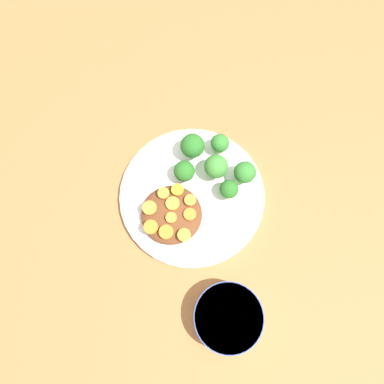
# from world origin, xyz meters

# --- Properties ---
(ground_plane) EXTENTS (4.00, 4.00, 0.00)m
(ground_plane) POSITION_xyz_m (0.00, 0.00, 0.00)
(ground_plane) COLOR #9E6638
(plate) EXTENTS (0.28, 0.28, 0.02)m
(plate) POSITION_xyz_m (0.00, 0.00, 0.01)
(plate) COLOR white
(plate) RESTS_ON ground_plane
(dip_bowl) EXTENTS (0.12, 0.12, 0.05)m
(dip_bowl) POSITION_xyz_m (0.17, 0.17, 0.03)
(dip_bowl) COLOR white
(dip_bowl) RESTS_ON ground_plane
(stew_mound) EXTENTS (0.11, 0.11, 0.03)m
(stew_mound) POSITION_xyz_m (0.06, -0.01, 0.03)
(stew_mound) COLOR brown
(stew_mound) RESTS_ON plate
(broccoli_floret_0) EXTENTS (0.05, 0.05, 0.06)m
(broccoli_floret_0) POSITION_xyz_m (-0.06, 0.02, 0.05)
(broccoli_floret_0) COLOR #7FA85B
(broccoli_floret_0) RESTS_ON plate
(broccoli_floret_1) EXTENTS (0.05, 0.05, 0.06)m
(broccoli_floret_1) POSITION_xyz_m (-0.07, -0.04, 0.05)
(broccoli_floret_1) COLOR #7FA85B
(broccoli_floret_1) RESTS_ON plate
(broccoli_floret_2) EXTENTS (0.04, 0.04, 0.06)m
(broccoli_floret_2) POSITION_xyz_m (-0.08, 0.07, 0.05)
(broccoli_floret_2) COLOR #7FA85B
(broccoli_floret_2) RESTS_ON plate
(broccoli_floret_3) EXTENTS (0.04, 0.04, 0.05)m
(broccoli_floret_3) POSITION_xyz_m (-0.04, 0.06, 0.05)
(broccoli_floret_3) COLOR #7FA85B
(broccoli_floret_3) RESTS_ON plate
(broccoli_floret_4) EXTENTS (0.04, 0.04, 0.05)m
(broccoli_floret_4) POSITION_xyz_m (-0.02, -0.03, 0.05)
(broccoli_floret_4) COLOR #7FA85B
(broccoli_floret_4) RESTS_ON plate
(broccoli_floret_5) EXTENTS (0.04, 0.04, 0.05)m
(broccoli_floret_5) POSITION_xyz_m (-0.11, -0.00, 0.05)
(broccoli_floret_5) COLOR #7FA85B
(broccoli_floret_5) RESTS_ON plate
(carrot_slice_0) EXTENTS (0.02, 0.02, 0.01)m
(carrot_slice_0) POSITION_xyz_m (0.03, -0.04, 0.05)
(carrot_slice_0) COLOR orange
(carrot_slice_0) RESTS_ON stew_mound
(carrot_slice_1) EXTENTS (0.03, 0.03, 0.00)m
(carrot_slice_1) POSITION_xyz_m (0.07, -0.05, 0.05)
(carrot_slice_1) COLOR orange
(carrot_slice_1) RESTS_ON stew_mound
(carrot_slice_2) EXTENTS (0.02, 0.02, 0.01)m
(carrot_slice_2) POSITION_xyz_m (0.02, 0.01, 0.05)
(carrot_slice_2) COLOR orange
(carrot_slice_2) RESTS_ON stew_mound
(carrot_slice_3) EXTENTS (0.02, 0.02, 0.01)m
(carrot_slice_3) POSITION_xyz_m (0.07, -0.01, 0.05)
(carrot_slice_3) COLOR orange
(carrot_slice_3) RESTS_ON stew_mound
(carrot_slice_4) EXTENTS (0.03, 0.03, 0.01)m
(carrot_slice_4) POSITION_xyz_m (0.04, -0.02, 0.05)
(carrot_slice_4) COLOR orange
(carrot_slice_4) RESTS_ON stew_mound
(carrot_slice_5) EXTENTS (0.03, 0.03, 0.00)m
(carrot_slice_5) POSITION_xyz_m (0.09, 0.00, 0.05)
(carrot_slice_5) COLOR orange
(carrot_slice_5) RESTS_ON stew_mound
(carrot_slice_6) EXTENTS (0.02, 0.02, 0.01)m
(carrot_slice_6) POSITION_xyz_m (0.08, 0.03, 0.05)
(carrot_slice_6) COLOR orange
(carrot_slice_6) RESTS_ON stew_mound
(carrot_slice_7) EXTENTS (0.03, 0.03, 0.01)m
(carrot_slice_7) POSITION_xyz_m (0.10, -0.03, 0.05)
(carrot_slice_7) COLOR orange
(carrot_slice_7) RESTS_ON stew_mound
(carrot_slice_8) EXTENTS (0.02, 0.02, 0.00)m
(carrot_slice_8) POSITION_xyz_m (0.04, 0.02, 0.05)
(carrot_slice_8) COLOR orange
(carrot_slice_8) RESTS_ON stew_mound
(carrot_slice_9) EXTENTS (0.02, 0.02, 0.01)m
(carrot_slice_9) POSITION_xyz_m (0.01, -0.02, 0.05)
(carrot_slice_9) COLOR orange
(carrot_slice_9) RESTS_ON stew_mound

